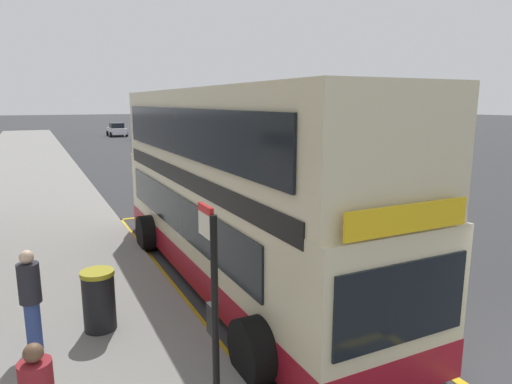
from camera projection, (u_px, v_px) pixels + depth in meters
ground_plane at (128, 157)px, 34.86m from camera, size 260.00×260.00×0.00m
pavement_near at (26, 161)px, 31.81m from camera, size 6.00×76.00×0.14m
double_decker_bus at (233, 193)px, 10.45m from camera, size 3.19×10.86×4.40m
bus_bay_markings at (236, 280)px, 10.67m from camera, size 3.00×14.12×0.01m
bus_stop_sign at (213, 298)px, 5.58m from camera, size 0.09×0.51×2.75m
parked_car_white_ahead at (117, 130)px, 55.91m from camera, size 2.09×4.20×1.62m
parked_car_black_distant at (233, 156)px, 28.74m from camera, size 2.09×4.20×1.62m
parked_car_navy_across at (145, 133)px, 50.47m from camera, size 2.09×4.20×1.62m
pedestrian_waiting_near_sign at (31, 296)px, 7.28m from camera, size 0.34×0.34×1.69m
litter_bin at (99, 300)px, 8.02m from camera, size 0.59×0.59×1.09m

